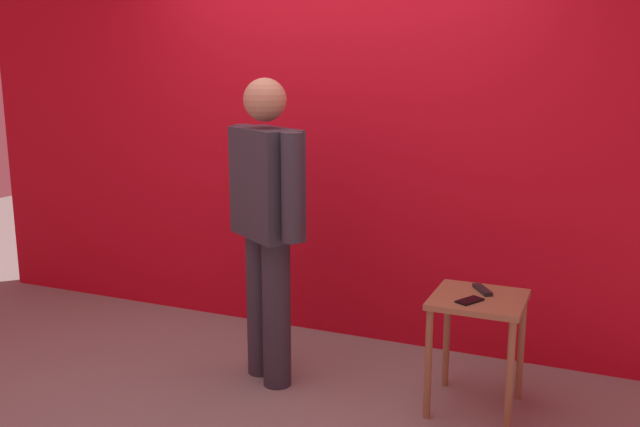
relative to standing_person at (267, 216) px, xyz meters
The scene contains 6 objects.
ground_plane 1.03m from the standing_person, 78.29° to the right, with size 12.00×12.00×0.00m, color gray.
back_wall_red 1.01m from the standing_person, 84.33° to the left, with size 5.61×0.12×2.97m, color red.
standing_person is the anchor object (origin of this frame).
side_table 1.23m from the standing_person, ahead, with size 0.46×0.46×0.61m.
cell_phone 1.17m from the standing_person, ahead, with size 0.07×0.14×0.01m, color black.
tv_remote 1.21m from the standing_person, ahead, with size 0.04×0.17×0.02m, color black.
Camera 1 is at (1.65, -2.89, 1.75)m, focal length 39.22 mm.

